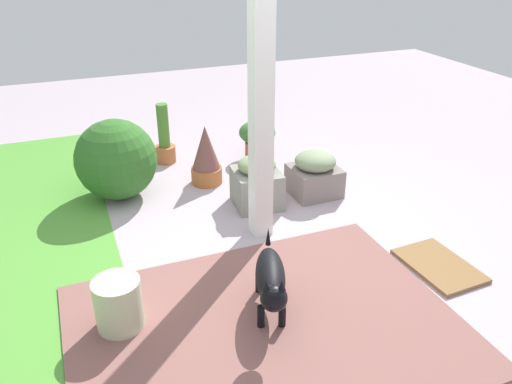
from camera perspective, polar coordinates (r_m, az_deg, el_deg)
name	(u,v)px	position (r m, az deg, el deg)	size (l,w,h in m)	color
ground_plane	(257,252)	(4.04, 0.07, -6.62)	(12.00, 12.00, 0.00)	#B1A0AA
brick_path	(266,327)	(3.35, 1.13, -14.75)	(1.80, 2.40, 0.02)	#85554F
porch_pillar	(261,85)	(3.80, 0.58, 11.73)	(0.15, 0.15, 2.47)	white
stone_planter_nearest	(315,174)	(4.85, 6.49, 1.99)	(0.42, 0.44, 0.42)	gray
stone_planter_near	(257,183)	(4.61, 0.08, 1.04)	(0.44, 0.44, 0.47)	gray
round_shrub	(116,160)	(4.88, -15.21, 3.48)	(0.74, 0.74, 0.74)	#2E6424
terracotta_pot_broad	(257,137)	(5.61, 0.13, 6.10)	(0.39, 0.39, 0.41)	#A44C36
terracotta_pot_tall	(165,142)	(5.60, -10.08, 5.50)	(0.22, 0.22, 0.65)	#AA5D36
terracotta_pot_spiky	(206,156)	(5.04, -5.51, 3.97)	(0.31, 0.31, 0.59)	#AB5E30
dog	(271,280)	(3.28, 1.64, -9.67)	(0.69, 0.38, 0.48)	black
ceramic_urn	(119,305)	(3.36, -14.94, -11.96)	(0.30, 0.30, 0.35)	beige
doormat	(439,266)	(4.09, 19.57, -7.68)	(0.61, 0.42, 0.03)	olive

